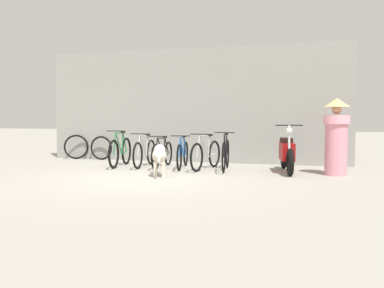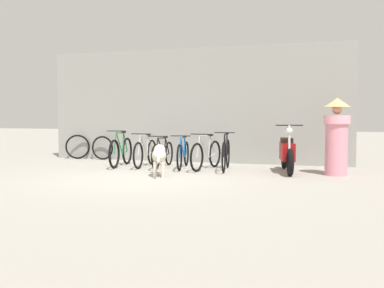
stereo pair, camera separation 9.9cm
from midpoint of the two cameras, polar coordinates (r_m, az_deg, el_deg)
The scene contains 13 objects.
ground_plane at distance 9.13m, azimuth -6.91°, elevation -4.42°, with size 60.00×60.00×0.00m, color #9E998E.
shop_wall_back at distance 12.38m, azimuth -0.23°, elevation 4.92°, with size 8.49×0.20×3.11m.
bicycle_0 at distance 11.40m, azimuth -9.33°, elevation -0.97°, with size 0.46×1.68×0.91m.
bicycle_1 at distance 11.25m, azimuth -6.27°, elevation -1.12°, with size 0.46×1.67×0.85m.
bicycle_2 at distance 11.08m, azimuth -4.06°, elevation -1.28°, with size 0.46×1.67×0.79m.
bicycle_3 at distance 10.87m, azimuth -1.45°, elevation -1.33°, with size 0.46×1.69×0.81m.
bicycle_4 at distance 10.62m, azimuth 1.52°, elevation -1.35°, with size 0.46×1.68×0.86m.
bicycle_5 at distance 10.49m, azimuth 4.03°, elevation -1.30°, with size 0.46×1.71×0.91m.
motorcycle at distance 10.31m, azimuth 11.68°, elevation -1.17°, with size 0.60×1.92×1.08m.
stray_dog at distance 9.46m, azimuth -4.46°, elevation -1.44°, with size 0.53×1.05×0.65m.
person_in_robes at distance 10.03m, azimuth 17.58°, elevation 1.11°, with size 0.71×0.71×1.65m.
spare_tire_left at distance 13.63m, azimuth -14.71°, elevation -0.36°, with size 0.68×0.31×0.72m.
spare_tire_right at distance 13.22m, azimuth -11.67°, elevation -0.49°, with size 0.69×0.05×0.69m.
Camera 1 is at (3.63, -8.27, 1.26)m, focal length 42.00 mm.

